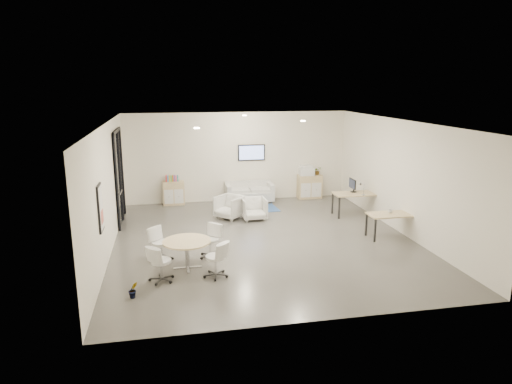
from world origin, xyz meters
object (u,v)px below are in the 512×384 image
at_px(desk_rear, 355,195).
at_px(armchair_left, 230,206).
at_px(sideboard_left, 174,193).
at_px(sideboard_right, 309,187).
at_px(desk_front, 392,216).
at_px(loveseat, 249,193).
at_px(armchair_right, 254,208).
at_px(round_table, 187,244).

bearing_deg(desk_rear, armchair_left, 174.58).
height_order(sideboard_left, armchair_left, sideboard_left).
xyz_separation_m(sideboard_right, desk_front, (0.86, -4.73, 0.17)).
relative_size(sideboard_right, loveseat, 0.52).
xyz_separation_m(armchair_left, armchair_right, (0.73, -0.30, -0.02)).
relative_size(sideboard_left, armchair_left, 1.05).
height_order(loveseat, round_table, loveseat).
distance_m(armchair_left, armchair_right, 0.79).
xyz_separation_m(armchair_right, desk_front, (3.41, -2.43, 0.23)).
xyz_separation_m(armchair_right, round_table, (-2.26, -3.56, 0.21)).
bearing_deg(armchair_left, armchair_right, 24.05).
height_order(loveseat, desk_front, loveseat).
distance_m(sideboard_right, round_table, 7.58).
bearing_deg(armchair_right, sideboard_right, 40.56).
bearing_deg(sideboard_left, desk_rear, -23.30).
distance_m(loveseat, armchair_left, 2.05).
xyz_separation_m(loveseat, armchair_left, (-0.96, -1.81, 0.06)).
relative_size(sideboard_right, armchair_left, 1.10).
distance_m(sideboard_right, loveseat, 2.33).
xyz_separation_m(sideboard_left, loveseat, (2.67, -0.21, -0.07)).
bearing_deg(round_table, armchair_left, 68.41).
height_order(loveseat, desk_rear, loveseat).
relative_size(desk_rear, round_table, 1.27).
height_order(armchair_right, desk_rear, armchair_right).
height_order(sideboard_left, desk_rear, sideboard_left).
bearing_deg(armchair_left, desk_rear, 39.99).
height_order(sideboard_left, loveseat, sideboard_left).
xyz_separation_m(sideboard_left, round_table, (0.19, -5.88, 0.17)).
height_order(desk_rear, round_table, desk_rear).
xyz_separation_m(armchair_left, round_table, (-1.53, -3.86, 0.19)).
height_order(sideboard_left, armchair_right, sideboard_left).
distance_m(sideboard_right, desk_rear, 2.58).
distance_m(loveseat, desk_front, 5.55).
relative_size(armchair_left, desk_rear, 0.56).
bearing_deg(loveseat, armchair_right, -95.60).
bearing_deg(armchair_right, armchair_left, 156.14).
height_order(sideboard_left, sideboard_right, sideboard_right).
bearing_deg(armchair_left, round_table, -65.18).
xyz_separation_m(desk_rear, round_table, (-5.56, -3.40, -0.07)).
distance_m(sideboard_left, armchair_right, 3.37).
relative_size(loveseat, armchair_left, 2.12).
xyz_separation_m(armchair_left, desk_front, (4.13, -2.73, 0.21)).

